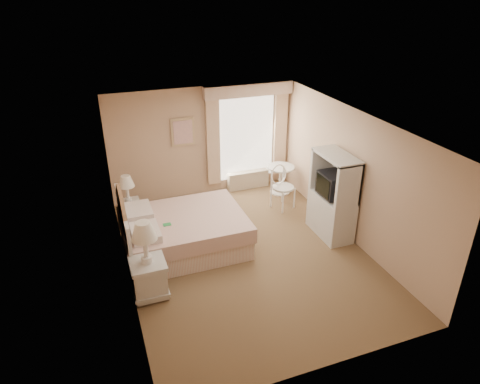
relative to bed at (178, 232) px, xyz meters
name	(u,v)px	position (x,y,z in m)	size (l,w,h in m)	color
room	(247,193)	(1.11, -0.59, 0.88)	(4.21, 5.51, 2.51)	brown
window	(248,134)	(2.16, 2.06, 0.97)	(2.05, 0.22, 2.51)	white
framed_art	(183,132)	(0.66, 2.12, 1.18)	(0.52, 0.04, 0.62)	tan
bed	(178,232)	(0.00, 0.00, 0.00)	(2.22, 1.74, 1.54)	tan
nightstand_near	(148,269)	(-0.73, -1.12, 0.13)	(0.55, 0.55, 1.32)	silver
nightstand_far	(129,207)	(-0.73, 1.25, 0.03)	(0.44, 0.44, 1.07)	silver
round_table	(281,175)	(2.78, 1.52, 0.07)	(0.62, 0.62, 0.66)	white
cafe_chair	(281,183)	(2.49, 0.87, 0.19)	(0.61, 0.61, 0.98)	white
armoire	(332,202)	(2.93, -0.49, 0.33)	(0.51, 1.01, 1.68)	silver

